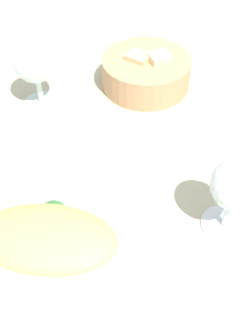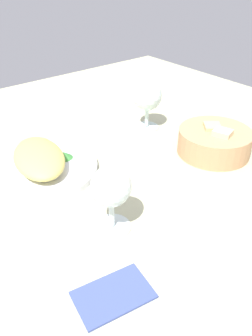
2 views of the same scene
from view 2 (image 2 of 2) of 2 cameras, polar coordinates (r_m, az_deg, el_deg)
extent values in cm
cube|color=#AFAE8A|center=(77.71, 0.11, -1.12)|extent=(140.00, 140.00, 2.00)
cylinder|color=white|center=(79.16, -14.00, -0.05)|extent=(25.42, 25.42, 1.40)
ellipsoid|color=#D1BF5F|center=(77.71, -14.28, 1.70)|extent=(21.01, 15.29, 4.26)
cone|color=#3A8438|center=(80.25, -10.26, 2.16)|extent=(4.00, 4.00, 1.54)
cylinder|color=tan|center=(85.43, 14.46, 4.23)|extent=(17.36, 17.36, 5.95)
cube|color=beige|center=(82.73, 15.64, 4.84)|extent=(4.84, 4.56, 4.00)
cube|color=#D4B27B|center=(85.70, 14.02, 5.71)|extent=(5.77, 5.72, 4.29)
cylinder|color=silver|center=(62.41, -2.33, -9.59)|extent=(6.73, 6.73, 0.60)
cylinder|color=silver|center=(60.58, -2.38, -7.65)|extent=(1.00, 1.00, 4.93)
sphere|color=silver|center=(56.90, -2.52, -3.07)|extent=(7.00, 7.00, 7.00)
cylinder|color=silver|center=(96.73, 3.41, 6.94)|extent=(6.67, 6.67, 0.60)
cylinder|color=silver|center=(95.61, 3.46, 8.37)|extent=(1.00, 1.00, 4.70)
sphere|color=silver|center=(93.24, 3.59, 11.84)|extent=(7.68, 7.68, 7.68)
cube|color=#3D4D90|center=(52.53, -2.13, -20.19)|extent=(8.75, 12.02, 0.80)
camera|label=1|loc=(0.56, -49.60, 28.21)|focal=42.02mm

